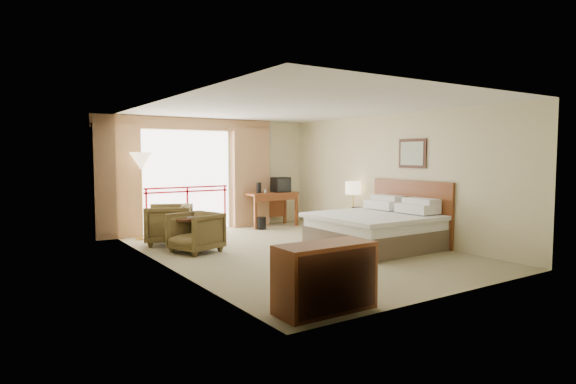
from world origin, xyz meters
TOP-DOWN VIEW (x-y plane):
  - floor at (0.00, 0.00)m, footprint 7.00×7.00m
  - ceiling at (0.00, 0.00)m, footprint 7.00×7.00m
  - wall_back at (0.00, 3.50)m, footprint 5.00×0.00m
  - wall_front at (0.00, -3.50)m, footprint 5.00×0.00m
  - wall_left at (-2.50, 0.00)m, footprint 0.00×7.00m
  - wall_right at (2.50, 0.00)m, footprint 0.00×7.00m
  - balcony_door at (-0.80, 3.48)m, footprint 2.40×0.00m
  - balcony_railing at (-0.80, 3.46)m, footprint 2.09×0.03m
  - curtain_left at (-2.45, 3.35)m, footprint 1.00×0.26m
  - curtain_right at (0.85, 3.35)m, footprint 1.00×0.26m
  - valance at (-0.80, 3.38)m, footprint 4.40×0.22m
  - hvac_vent at (1.30, 3.47)m, footprint 0.50×0.04m
  - bed at (1.50, -0.60)m, footprint 2.13×2.06m
  - headboard at (2.46, -0.60)m, footprint 0.06×2.10m
  - framed_art at (2.47, -0.60)m, footprint 0.04×0.72m
  - nightstand at (2.27, 0.94)m, footprint 0.42×0.49m
  - table_lamp at (2.27, 0.99)m, footprint 0.36×0.36m
  - phone at (2.22, 0.79)m, footprint 0.21×0.17m
  - desk at (1.26, 3.06)m, footprint 1.33×0.64m
  - tv at (1.56, 2.99)m, footprint 0.43×0.34m
  - coffee_maker at (0.91, 3.00)m, footprint 0.14×0.14m
  - cup at (1.06, 2.95)m, footprint 0.07×0.07m
  - wastebasket at (0.79, 2.69)m, footprint 0.29×0.29m
  - armchair_far at (-1.77, 2.00)m, footprint 1.20×1.19m
  - armchair_near at (-1.65, 0.93)m, footprint 1.04×1.03m
  - side_table at (-1.70, 1.35)m, footprint 0.55×0.55m
  - book at (-1.70, 1.35)m, footprint 0.20×0.24m
  - floor_lamp at (-2.06, 2.89)m, footprint 0.48×0.48m
  - dresser at (-1.72, -3.12)m, footprint 1.19×0.51m

SIDE VIEW (x-z plane):
  - floor at x=0.00m, z-range 0.00..0.00m
  - armchair_far at x=-1.77m, z-range -0.41..0.41m
  - armchair_near at x=-1.65m, z-range -0.38..0.38m
  - wastebasket at x=0.79m, z-range 0.00..0.30m
  - nightstand at x=2.27m, z-range 0.00..0.55m
  - bed at x=1.50m, z-range -0.11..0.86m
  - dresser at x=-1.72m, z-range 0.00..0.80m
  - side_table at x=-1.70m, z-range 0.11..0.72m
  - phone at x=2.22m, z-range 0.55..0.64m
  - book at x=-1.70m, z-range 0.60..0.62m
  - headboard at x=2.46m, z-range 0.00..1.30m
  - desk at x=1.26m, z-range 0.24..1.11m
  - balcony_railing at x=-0.80m, z-range 0.30..1.32m
  - cup at x=1.06m, z-range 0.86..0.96m
  - coffee_maker at x=0.91m, z-range 0.86..1.13m
  - table_lamp at x=2.27m, z-range 0.73..1.36m
  - tv at x=1.56m, z-range 0.86..1.25m
  - balcony_door at x=-0.80m, z-range 0.00..2.40m
  - curtain_left at x=-2.45m, z-range 0.00..2.50m
  - curtain_right at x=0.85m, z-range 0.00..2.50m
  - wall_left at x=-2.50m, z-range -2.15..4.85m
  - wall_right at x=2.50m, z-range -2.15..4.85m
  - wall_back at x=0.00m, z-range -1.15..3.85m
  - wall_front at x=0.00m, z-range -1.15..3.85m
  - floor_lamp at x=-2.06m, z-range 0.68..2.55m
  - framed_art at x=2.47m, z-range 1.55..2.15m
  - hvac_vent at x=1.30m, z-range 2.10..2.60m
  - valance at x=-0.80m, z-range 2.41..2.69m
  - ceiling at x=0.00m, z-range 2.70..2.70m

